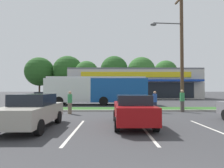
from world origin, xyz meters
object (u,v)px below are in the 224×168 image
Objects in this scene: bus_stop_bench at (17,106)px; car_4 at (133,110)px; utility_pole at (180,46)px; pedestrian_by_pole at (70,102)px; pedestrian_mid at (155,102)px; car_3 at (44,96)px; city_bus at (97,90)px; car_2 at (32,111)px; car_5 at (122,96)px; pedestrian_near_bench at (182,101)px.

car_4 is at bearing 149.64° from bus_stop_bench.
utility_pole is 6.42× the size of pedestrian_by_pole.
pedestrian_mid reaches higher than car_4.
car_3 is at bearing 151.59° from pedestrian_mid.
city_bus is 2.82× the size of car_4.
bus_stop_bench is 10.67m from pedestrian_mid.
car_3 is at bearing -161.12° from car_2.
pedestrian_by_pole is (-4.81, -13.85, 0.05)m from car_5.
utility_pole is at bearing 126.93° from car_2.
pedestrian_by_pole is (-4.12, 4.37, 0.04)m from car_4.
car_4 is 2.48× the size of pedestrian_by_pole.
pedestrian_near_bench reaches higher than car_5.
pedestrian_near_bench is at bearing 107.14° from car_5.
car_5 is at bearing 112.89° from pedestrian_mid.
car_2 is 9.15m from pedestrian_mid.
car_4 is 18.23m from car_5.
pedestrian_near_bench is (-0.51, -1.58, -4.81)m from utility_pole.
city_bus is at bearing 141.66° from pedestrian_mid.
car_5 is 13.42m from pedestrian_near_bench.
car_5 is 14.66m from pedestrian_by_pole.
car_3 is 15.58m from pedestrian_by_pole.
pedestrian_mid reaches higher than car_2.
utility_pole reaches higher than pedestrian_by_pole.
car_4 is 7.12m from pedestrian_near_bench.
car_2 is 4.93m from pedestrian_by_pole.
car_2 is at bearing 80.68° from city_bus.
car_3 is 0.96× the size of car_5.
utility_pole is at bearing -110.15° from pedestrian_by_pole.
bus_stop_bench is 0.96× the size of pedestrian_mid.
pedestrian_by_pole is (-9.28, -2.60, -4.87)m from utility_pole.
pedestrian_near_bench reaches higher than bus_stop_bench.
pedestrian_by_pole reaches higher than car_5.
city_bus reaches higher than pedestrian_near_bench.
car_4 is at bearing -58.06° from pedestrian_near_bench.
city_bus is at bearing 146.59° from utility_pole.
pedestrian_mid is (-2.26, -0.24, -0.05)m from pedestrian_near_bench.
car_2 is at bearing 136.28° from pedestrian_by_pole.
bus_stop_bench is (-5.52, -7.34, -1.26)m from city_bus.
pedestrian_by_pole is (7.09, -13.87, 0.11)m from car_3.
car_5 is at bearing 163.67° from car_2.
pedestrian_mid is (-2.77, -1.81, -4.87)m from utility_pole.
city_bus is at bearing 60.29° from car_5.
car_3 is 18.87m from pedestrian_mid.
city_bus is 8.76m from pedestrian_mid.
bus_stop_bench is at bearing 56.15° from car_5.
pedestrian_by_pole is (-1.37, -7.82, -0.93)m from city_bus.
city_bus is 7.00× the size of pedestrian_by_pole.
car_4 is 6.01m from pedestrian_by_pole.
pedestrian_mid is at bearing -146.77° from utility_pole.
utility_pole is at bearing -34.55° from car_3.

